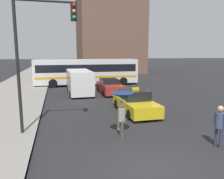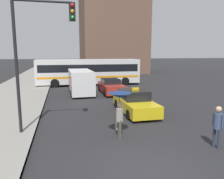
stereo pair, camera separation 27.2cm
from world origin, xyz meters
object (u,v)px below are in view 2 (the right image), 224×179
Objects in this scene: ambulance_van at (81,81)px; traffic_light at (38,41)px; taxi at (135,102)px; city_bus at (89,71)px; sedan_red at (111,87)px; pedestrian_man at (218,123)px; pedestrian_with_umbrella at (120,102)px.

traffic_light is at bearing 73.99° from ambulance_van.
taxi is 0.37× the size of city_bus.
pedestrian_man is at bearing 96.36° from sedan_red.
traffic_light is (-4.15, -15.72, 2.60)m from city_bus.
city_bus is at bearing 75.22° from traffic_light.
taxi is at bearing -26.76° from pedestrian_with_umbrella.
sedan_red is at bearing 171.28° from pedestrian_man.
traffic_light is at bearing 69.93° from pedestrian_with_umbrella.
traffic_light reaches higher than ambulance_van.
pedestrian_man is (1.44, -12.96, 0.38)m from sedan_red.
pedestrian_man is (2.82, -18.99, -0.68)m from city_bus.
ambulance_van is at bearing -177.26° from pedestrian_man.
ambulance_van is at bearing -13.82° from city_bus.
ambulance_van is 0.43× the size of city_bus.
pedestrian_with_umbrella is 1.20× the size of pedestrian_man.
city_bus is (-1.36, 13.12, 1.04)m from taxi.
ambulance_van is at bearing -7.39° from sedan_red.
city_bus reaches higher than pedestrian_with_umbrella.
pedestrian_with_umbrella is at bearing 62.17° from taxi.
pedestrian_man is 0.27× the size of traffic_light.
traffic_light is at bearing -130.15° from pedestrian_man.
sedan_red is at bearing 171.57° from ambulance_van.
city_bus reaches higher than pedestrian_man.
pedestrian_man is at bearing -25.07° from traffic_light.
sedan_red is at bearing 13.52° from city_bus.
sedan_red is 2.18× the size of pedestrian_with_umbrella.
pedestrian_with_umbrella is 4.08m from pedestrian_man.
traffic_light is (-2.69, -10.06, 3.08)m from ambulance_van.
ambulance_van reaches higher than pedestrian_with_umbrella.
taxi is 2.63× the size of pedestrian_man.
taxi is 4.55m from pedestrian_with_umbrella.
city_bus is at bearing -77.10° from sedan_red.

